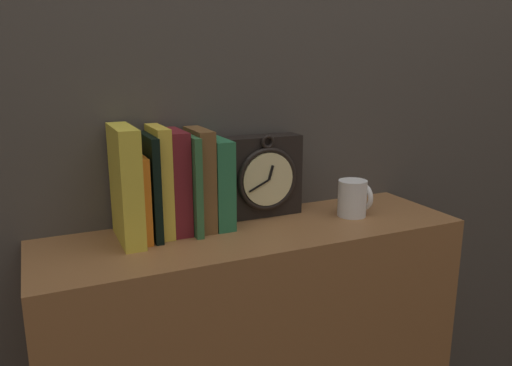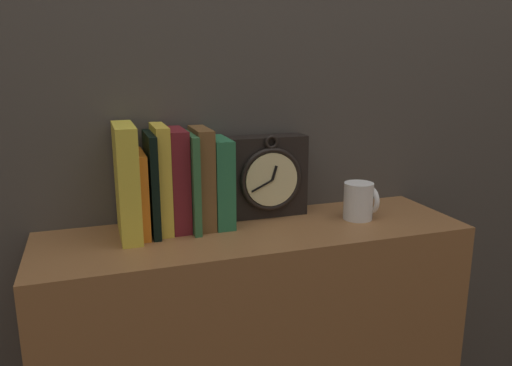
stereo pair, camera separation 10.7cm
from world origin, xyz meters
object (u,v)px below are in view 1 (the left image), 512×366
object	(u,v)px
book_slot0_yellow	(126,185)
book_slot6_brown	(200,179)
book_slot4_maroon	(175,181)
book_slot5_green	(190,183)
book_slot7_green	(217,183)
book_slot1_orange	(140,196)
clock	(262,176)
book_slot3_yellow	(160,181)
book_slot2_black	(150,186)
mug	(353,198)

from	to	relation	value
book_slot0_yellow	book_slot6_brown	bearing A→B (deg)	6.09
book_slot4_maroon	book_slot0_yellow	bearing A→B (deg)	-170.37
book_slot5_green	book_slot7_green	distance (m)	0.07
book_slot1_orange	book_slot4_maroon	world-z (taller)	book_slot4_maroon
clock	book_slot6_brown	world-z (taller)	book_slot6_brown
clock	book_slot7_green	xyz separation A→B (m)	(-0.12, -0.03, 0.00)
book_slot7_green	book_slot4_maroon	bearing A→B (deg)	179.02
book_slot0_yellow	book_slot5_green	world-z (taller)	book_slot0_yellow
book_slot4_maroon	book_slot5_green	distance (m)	0.03
book_slot3_yellow	book_slot6_brown	size ratio (longest dim) A/B	1.05
book_slot0_yellow	book_slot7_green	world-z (taller)	book_slot0_yellow
book_slot4_maroon	book_slot6_brown	distance (m)	0.06
book_slot0_yellow	book_slot6_brown	world-z (taller)	book_slot0_yellow
book_slot2_black	mug	size ratio (longest dim) A/B	2.48
book_slot1_orange	mug	xyz separation A→B (m)	(0.49, -0.06, -0.05)
clock	book_slot3_yellow	bearing A→B (deg)	-174.18
book_slot1_orange	book_slot7_green	xyz separation A→B (m)	(0.17, 0.01, 0.01)
book_slot1_orange	book_slot7_green	world-z (taller)	book_slot7_green
book_slot7_green	mug	bearing A→B (deg)	-11.85
clock	book_slot1_orange	xyz separation A→B (m)	(-0.30, -0.03, -0.01)
book_slot3_yellow	book_slot4_maroon	world-z (taller)	book_slot3_yellow
book_slot4_maroon	mug	xyz separation A→B (m)	(0.42, -0.07, -0.07)
book_slot4_maroon	book_slot7_green	bearing A→B (deg)	-0.98
clock	book_slot6_brown	size ratio (longest dim) A/B	0.90
book_slot7_green	mug	distance (m)	0.33
book_slot2_black	book_slot5_green	xyz separation A→B (m)	(0.09, -0.00, -0.00)
book_slot2_black	book_slot0_yellow	bearing A→B (deg)	-169.69
book_slot5_green	book_slot3_yellow	bearing A→B (deg)	172.75
book_slot5_green	book_slot4_maroon	bearing A→B (deg)	161.43
book_slot1_orange	book_slot4_maroon	bearing A→B (deg)	5.93
book_slot0_yellow	book_slot7_green	distance (m)	0.21
book_slot4_maroon	book_slot7_green	xyz separation A→B (m)	(0.10, -0.00, -0.01)
clock	book_slot5_green	world-z (taller)	book_slot5_green
book_slot3_yellow	book_slot4_maroon	xyz separation A→B (m)	(0.03, 0.00, -0.00)
clock	book_slot4_maroon	xyz separation A→B (m)	(-0.22, -0.02, 0.01)
book_slot3_yellow	book_slot4_maroon	bearing A→B (deg)	2.67
book_slot2_black	book_slot6_brown	bearing A→B (deg)	4.11
book_slot6_brown	mug	size ratio (longest dim) A/B	2.53
book_slot0_yellow	mug	bearing A→B (deg)	-5.50
book_slot1_orange	book_slot5_green	distance (m)	0.11
book_slot2_black	book_slot4_maroon	distance (m)	0.06
clock	book_slot5_green	bearing A→B (deg)	-169.86
book_slot1_orange	book_slot5_green	size ratio (longest dim) A/B	0.84
clock	book_slot6_brown	xyz separation A→B (m)	(-0.16, -0.02, 0.01)
book_slot4_maroon	book_slot5_green	world-z (taller)	book_slot4_maroon
clock	mug	size ratio (longest dim) A/B	2.29
book_slot4_maroon	book_slot2_black	bearing A→B (deg)	-171.00
book_slot2_black	book_slot5_green	distance (m)	0.09
book_slot6_brown	book_slot1_orange	bearing A→B (deg)	-176.90
book_slot1_orange	mug	distance (m)	0.50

